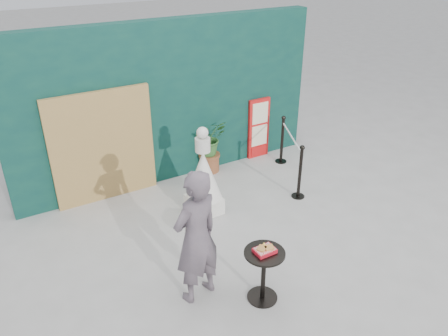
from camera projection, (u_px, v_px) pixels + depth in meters
The scene contains 10 objects.
ground at pixel (266, 261), 6.40m from camera, with size 60.00×60.00×0.00m, color #ADAAA5.
back_wall at pixel (170, 102), 8.11m from camera, with size 6.00×0.30×3.00m, color #0A2F2D.
bamboo_fence at pixel (103, 147), 7.54m from camera, with size 1.80×0.08×2.00m, color tan.
woman at pixel (196, 237), 5.38m from camera, with size 0.68×0.44×1.85m, color #61535B.
menu_board at pixel (259, 128), 9.21m from camera, with size 0.50×0.07×1.30m.
statue at pixel (204, 179), 7.29m from camera, with size 0.61×0.61×1.57m.
cafe_table at pixel (264, 268), 5.51m from camera, with size 0.52×0.52×0.75m.
food_basket at pixel (265, 250), 5.38m from camera, with size 0.26×0.19×0.11m.
planter at pixel (209, 142), 8.62m from camera, with size 0.64×0.56×1.09m.
stanchion_barrier at pixel (290, 155), 8.41m from camera, with size 0.84×1.54×1.03m.
Camera 1 is at (-3.11, -4.02, 4.18)m, focal length 35.00 mm.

